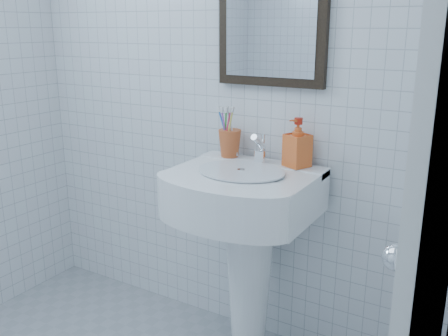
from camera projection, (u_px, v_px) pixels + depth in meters
The scene contains 10 objects.
wall_back at pixel (219, 80), 2.33m from camera, with size 2.20×0.02×2.50m, color silver.
wall_right at pixel (413, 184), 0.80m from camera, with size 0.02×2.40×2.50m, color silver.
washbasin at pixel (247, 233), 2.19m from camera, with size 0.60×0.44×0.92m.
faucet at pixel (260, 151), 2.19m from camera, with size 0.06×0.12×0.14m.
toothbrush_cup at pixel (230, 143), 2.29m from camera, with size 0.10×0.10×0.12m, color #BE5226, non-canonical shape.
soap_dispenser at pixel (298, 143), 2.11m from camera, with size 0.09×0.10×0.21m, color red.
wall_mirror at pixel (272, 12), 2.10m from camera, with size 0.50×0.04×0.62m.
bathroom_door at pixel (437, 218), 1.33m from camera, with size 0.04×0.80×2.00m, color silver.
towel_ring at pixel (439, 185), 1.44m from camera, with size 0.18×0.18×0.01m, color white.
hand_towel at pixel (425, 240), 1.50m from camera, with size 0.03×0.16×0.38m, color beige.
Camera 1 is at (1.23, -0.81, 1.49)m, focal length 40.00 mm.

